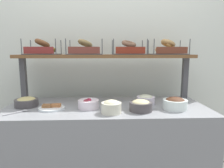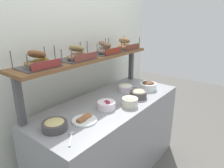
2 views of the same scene
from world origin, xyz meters
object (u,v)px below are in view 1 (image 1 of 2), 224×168
at_px(bowl_scallion_spread, 146,99).
at_px(serving_spoon_by_edge, 20,112).
at_px(serving_spoon_near_plate, 166,105).
at_px(bagel_basket_sesame, 168,49).
at_px(bowl_potato_salad, 111,107).
at_px(bowl_beet_salad, 88,104).
at_px(bowl_chocolate_spread, 175,103).
at_px(bagel_basket_cinnamon_raisin, 42,49).
at_px(bowl_tuna_salad, 141,105).
at_px(bagel_basket_everything, 85,50).
at_px(serving_plate_white, 52,108).
at_px(bowl_hummus, 27,102).
at_px(bagel_basket_poppy, 129,50).

height_order(bowl_scallion_spread, serving_spoon_by_edge, bowl_scallion_spread).
height_order(serving_spoon_near_plate, bagel_basket_sesame, bagel_basket_sesame).
bearing_deg(bowl_potato_salad, bowl_beet_salad, 142.44).
xyz_separation_m(bowl_chocolate_spread, serving_spoon_near_plate, (-0.04, 0.10, -0.04)).
bearing_deg(serving_spoon_near_plate, bagel_basket_cinnamon_raisin, 165.62).
bearing_deg(serving_spoon_by_edge, bagel_basket_sesame, 18.39).
bearing_deg(bowl_tuna_salad, bowl_beet_salad, 166.96).
bearing_deg(bowl_beet_salad, bowl_tuna_salad, -13.04).
xyz_separation_m(bowl_potato_salad, bowl_scallion_spread, (0.32, 0.27, -0.01)).
bearing_deg(bowl_tuna_salad, bowl_potato_salad, -169.10).
height_order(bagel_basket_everything, bagel_basket_sesame, bagel_basket_sesame).
xyz_separation_m(serving_spoon_near_plate, bagel_basket_everything, (-0.71, 0.27, 0.47)).
relative_size(serving_spoon_near_plate, bagel_basket_cinnamon_raisin, 0.57).
bearing_deg(bagel_basket_everything, serving_spoon_near_plate, -20.62).
height_order(bowl_potato_salad, serving_plate_white, bowl_potato_salad).
distance_m(bowl_scallion_spread, serving_plate_white, 0.81).
relative_size(bowl_hummus, bagel_basket_sesame, 0.57).
height_order(bagel_basket_cinnamon_raisin, bagel_basket_poppy, bagel_basket_cinnamon_raisin).
bearing_deg(bowl_tuna_salad, serving_spoon_near_plate, 30.26).
height_order(bowl_potato_salad, serving_spoon_near_plate, bowl_potato_salad).
xyz_separation_m(bowl_beet_salad, bagel_basket_cinnamon_raisin, (-0.45, 0.33, 0.44)).
bearing_deg(bowl_tuna_salad, bowl_scallion_spread, 68.65).
bearing_deg(bagel_basket_cinnamon_raisin, bowl_beet_salad, -36.77).
bearing_deg(serving_spoon_by_edge, bowl_scallion_spread, 12.48).
bearing_deg(bagel_basket_sesame, bowl_scallion_spread, -141.31).
bearing_deg(bowl_beet_salad, bowl_potato_salad, -37.56).
bearing_deg(bowl_hummus, serving_plate_white, -20.47).
xyz_separation_m(bowl_tuna_salad, bagel_basket_everything, (-0.46, 0.41, 0.43)).
height_order(bowl_hummus, bagel_basket_poppy, bagel_basket_poppy).
relative_size(bowl_scallion_spread, serving_plate_white, 0.77).
distance_m(bowl_chocolate_spread, bagel_basket_everything, 0.94).
bearing_deg(bowl_hummus, bowl_tuna_salad, -10.38).
relative_size(bowl_chocolate_spread, bagel_basket_everything, 0.59).
bearing_deg(bagel_basket_poppy, bowl_chocolate_spread, -48.27).
height_order(bowl_hummus, bagel_basket_cinnamon_raisin, bagel_basket_cinnamon_raisin).
height_order(bowl_potato_salad, bowl_scallion_spread, bowl_potato_salad).
distance_m(bowl_hummus, bowl_scallion_spread, 1.02).
height_order(bowl_tuna_salad, serving_spoon_by_edge, bowl_tuna_salad).
bearing_deg(bagel_basket_poppy, bowl_scallion_spread, -54.68).
bearing_deg(bagel_basket_sesame, bagel_basket_poppy, -179.67).
bearing_deg(bowl_tuna_salad, bagel_basket_sesame, 51.77).
height_order(bowl_tuna_salad, bagel_basket_cinnamon_raisin, bagel_basket_cinnamon_raisin).
height_order(bowl_chocolate_spread, bowl_potato_salad, bowl_potato_salad).
xyz_separation_m(bowl_chocolate_spread, serving_plate_white, (-0.99, 0.05, -0.04)).
height_order(bowl_beet_salad, bagel_basket_sesame, bagel_basket_sesame).
bearing_deg(bagel_basket_cinnamon_raisin, bowl_potato_salad, -37.00).
height_order(bowl_tuna_salad, serving_plate_white, bowl_tuna_salad).
bearing_deg(bowl_hummus, bowl_chocolate_spread, -6.12).
xyz_separation_m(bowl_potato_salad, bagel_basket_cinnamon_raisin, (-0.63, 0.47, 0.43)).
xyz_separation_m(serving_spoon_near_plate, bagel_basket_poppy, (-0.30, 0.27, 0.47)).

